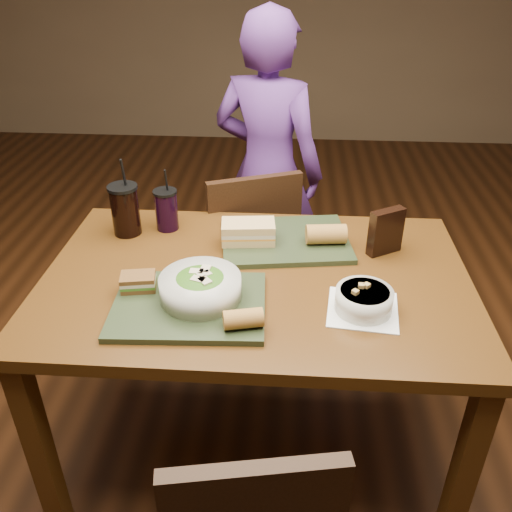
% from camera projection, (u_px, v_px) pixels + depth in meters
% --- Properties ---
extents(ground, '(6.00, 6.00, 0.00)m').
position_uv_depth(ground, '(256.00, 443.00, 2.04)').
color(ground, '#381C0B').
rests_on(ground, ground).
extents(dining_table, '(1.30, 0.85, 0.75)m').
position_uv_depth(dining_table, '(256.00, 300.00, 1.70)').
color(dining_table, '#4C2C0F').
rests_on(dining_table, ground).
extents(chair_far, '(0.49, 0.50, 0.86)m').
position_uv_depth(chair_far, '(257.00, 253.00, 2.29)').
color(chair_far, black).
rests_on(chair_far, ground).
extents(diner, '(0.60, 0.49, 1.42)m').
position_uv_depth(diner, '(268.00, 172.00, 2.47)').
color(diner, '#572B77').
rests_on(diner, ground).
extents(tray_near, '(0.43, 0.34, 0.02)m').
position_uv_depth(tray_near, '(189.00, 305.00, 1.50)').
color(tray_near, '#26301A').
rests_on(tray_near, dining_table).
extents(tray_far, '(0.46, 0.38, 0.02)m').
position_uv_depth(tray_far, '(285.00, 240.00, 1.82)').
color(tray_far, '#26301A').
rests_on(tray_far, dining_table).
extents(salad_bowl, '(0.23, 0.23, 0.08)m').
position_uv_depth(salad_bowl, '(200.00, 286.00, 1.50)').
color(salad_bowl, silver).
rests_on(salad_bowl, tray_near).
extents(soup_bowl, '(0.21, 0.21, 0.08)m').
position_uv_depth(soup_bowl, '(364.00, 300.00, 1.48)').
color(soup_bowl, white).
rests_on(soup_bowl, dining_table).
extents(sandwich_near, '(0.11, 0.08, 0.05)m').
position_uv_depth(sandwich_near, '(138.00, 282.00, 1.55)').
color(sandwich_near, '#593819').
rests_on(sandwich_near, tray_near).
extents(sandwich_far, '(0.18, 0.11, 0.07)m').
position_uv_depth(sandwich_far, '(248.00, 232.00, 1.78)').
color(sandwich_far, tan).
rests_on(sandwich_far, tray_far).
extents(baguette_near, '(0.11, 0.07, 0.05)m').
position_uv_depth(baguette_near, '(243.00, 319.00, 1.40)').
color(baguette_near, '#AD7533').
rests_on(baguette_near, tray_near).
extents(baguette_far, '(0.14, 0.08, 0.07)m').
position_uv_depth(baguette_far, '(326.00, 234.00, 1.77)').
color(baguette_far, '#AD7533').
rests_on(baguette_far, tray_far).
extents(cup_cola, '(0.10, 0.10, 0.27)m').
position_uv_depth(cup_cola, '(125.00, 209.00, 1.84)').
color(cup_cola, black).
rests_on(cup_cola, dining_table).
extents(cup_berry, '(0.08, 0.08, 0.22)m').
position_uv_depth(cup_berry, '(166.00, 209.00, 1.88)').
color(cup_berry, black).
rests_on(cup_berry, dining_table).
extents(chip_bag, '(0.12, 0.09, 0.15)m').
position_uv_depth(chip_bag, '(386.00, 232.00, 1.73)').
color(chip_bag, black).
rests_on(chip_bag, dining_table).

